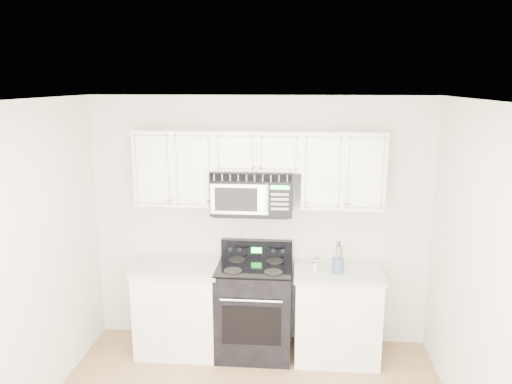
# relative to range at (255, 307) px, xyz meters

# --- Properties ---
(room) EXTENTS (3.51, 3.51, 2.61)m
(room) POSITION_rel_range_xyz_m (0.03, -1.44, 0.82)
(room) COLOR #9B774E
(room) RESTS_ON ground
(base_cabinet_left) EXTENTS (0.86, 0.65, 0.92)m
(base_cabinet_left) POSITION_rel_range_xyz_m (-0.77, 0.00, -0.06)
(base_cabinet_left) COLOR beige
(base_cabinet_left) RESTS_ON ground
(base_cabinet_right) EXTENTS (0.86, 0.65, 0.92)m
(base_cabinet_right) POSITION_rel_range_xyz_m (0.83, 0.00, -0.06)
(base_cabinet_right) COLOR beige
(base_cabinet_right) RESTS_ON ground
(range) EXTENTS (0.74, 0.68, 1.12)m
(range) POSITION_rel_range_xyz_m (0.00, 0.00, 0.00)
(range) COLOR black
(range) RESTS_ON ground
(upper_cabinets) EXTENTS (2.44, 0.37, 0.75)m
(upper_cabinets) POSITION_rel_range_xyz_m (0.03, 0.15, 1.45)
(upper_cabinets) COLOR beige
(upper_cabinets) RESTS_ON ground
(microwave) EXTENTS (0.79, 0.45, 0.44)m
(microwave) POSITION_rel_range_xyz_m (-0.03, 0.11, 1.19)
(microwave) COLOR black
(microwave) RESTS_ON ground
(utensil_crock) EXTENTS (0.12, 0.12, 0.31)m
(utensil_crock) POSITION_rel_range_xyz_m (0.82, -0.07, 0.52)
(utensil_crock) COLOR #48547D
(utensil_crock) RESTS_ON base_cabinet_right
(shaker_salt) EXTENTS (0.05, 0.05, 0.11)m
(shaker_salt) POSITION_rel_range_xyz_m (0.60, -0.07, 0.49)
(shaker_salt) COLOR silver
(shaker_salt) RESTS_ON base_cabinet_right
(shaker_pepper) EXTENTS (0.05, 0.05, 0.11)m
(shaker_pepper) POSITION_rel_range_xyz_m (0.62, 0.03, 0.49)
(shaker_pepper) COLOR silver
(shaker_pepper) RESTS_ON base_cabinet_right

